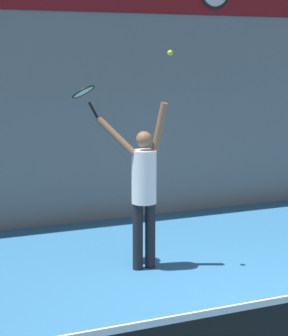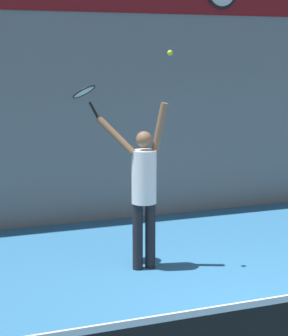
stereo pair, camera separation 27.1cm
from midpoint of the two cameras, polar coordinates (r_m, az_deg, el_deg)
back_wall at (r=9.91m, az=-2.11°, el=9.56°), size 18.00×0.10×5.00m
tennis_player at (r=7.53m, az=-1.09°, el=-1.69°), size 0.85×0.50×2.10m
tennis_racket at (r=7.57m, az=-6.66°, el=6.96°), size 0.43×0.43×0.42m
tennis_ball at (r=7.32m, az=1.39°, el=10.74°), size 0.07×0.07×0.07m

